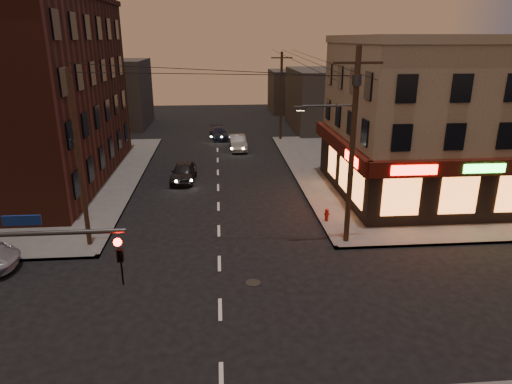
{
  "coord_description": "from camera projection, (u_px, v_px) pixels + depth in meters",
  "views": [
    {
      "loc": [
        0.12,
        -16.07,
        10.46
      ],
      "look_at": [
        1.91,
        5.31,
        3.2
      ],
      "focal_mm": 32.0,
      "sensor_mm": 36.0,
      "label": 1
    }
  ],
  "objects": [
    {
      "name": "ground",
      "position": [
        220.0,
        309.0,
        18.52
      ],
      "size": [
        120.0,
        120.0,
        0.0
      ],
      "primitive_type": "plane",
      "color": "black",
      "rests_on": "ground"
    },
    {
      "name": "sidewalk_ne",
      "position": [
        435.0,
        170.0,
        37.85
      ],
      "size": [
        24.0,
        28.0,
        0.15
      ],
      "primitive_type": "cube",
      "color": "#514F4C",
      "rests_on": "ground"
    },
    {
      "name": "pizza_building",
      "position": [
        453.0,
        118.0,
        30.74
      ],
      "size": [
        15.85,
        12.85,
        10.5
      ],
      "color": "#9E9078",
      "rests_on": "sidewalk_ne"
    },
    {
      "name": "brick_apartment",
      "position": [
        16.0,
        93.0,
        33.17
      ],
      "size": [
        12.0,
        20.0,
        13.0
      ],
      "primitive_type": "cube",
      "color": "#451F16",
      "rests_on": "sidewalk_nw"
    },
    {
      "name": "bg_building_ne_a",
      "position": [
        334.0,
        100.0,
        54.37
      ],
      "size": [
        10.0,
        12.0,
        7.0
      ],
      "primitive_type": "cube",
      "color": "#3F3D3A",
      "rests_on": "ground"
    },
    {
      "name": "bg_building_nw",
      "position": [
        110.0,
        94.0,
        55.85
      ],
      "size": [
        9.0,
        10.0,
        8.0
      ],
      "primitive_type": "cube",
      "color": "#3F3D3A",
      "rests_on": "ground"
    },
    {
      "name": "bg_building_ne_b",
      "position": [
        297.0,
        91.0,
        67.59
      ],
      "size": [
        8.0,
        8.0,
        6.0
      ],
      "primitive_type": "cube",
      "color": "#3F3D3A",
      "rests_on": "ground"
    },
    {
      "name": "utility_pole_main",
      "position": [
        351.0,
        138.0,
        22.67
      ],
      "size": [
        4.2,
        0.44,
        10.0
      ],
      "color": "#382619",
      "rests_on": "sidewalk_ne"
    },
    {
      "name": "utility_pole_far",
      "position": [
        281.0,
        96.0,
        47.77
      ],
      "size": [
        0.26,
        0.26,
        9.0
      ],
      "primitive_type": "cylinder",
      "color": "#382619",
      "rests_on": "sidewalk_ne"
    },
    {
      "name": "utility_pole_west",
      "position": [
        79.0,
        161.0,
        22.62
      ],
      "size": [
        0.24,
        0.24,
        9.0
      ],
      "primitive_type": "cylinder",
      "color": "#382619",
      "rests_on": "sidewalk_nw"
    },
    {
      "name": "sedan_near",
      "position": [
        183.0,
        172.0,
        34.92
      ],
      "size": [
        2.04,
        4.38,
        1.45
      ],
      "primitive_type": "imported",
      "rotation": [
        0.0,
        0.0,
        -0.08
      ],
      "color": "black",
      "rests_on": "ground"
    },
    {
      "name": "sedan_mid",
      "position": [
        238.0,
        143.0,
        44.72
      ],
      "size": [
        1.78,
        4.47,
        1.45
      ],
      "primitive_type": "imported",
      "rotation": [
        0.0,
        0.0,
        0.06
      ],
      "color": "slate",
      "rests_on": "ground"
    },
    {
      "name": "sedan_far",
      "position": [
        219.0,
        133.0,
        49.66
      ],
      "size": [
        2.23,
        4.38,
        1.22
      ],
      "primitive_type": "imported",
      "rotation": [
        0.0,
        0.0,
        0.13
      ],
      "color": "black",
      "rests_on": "ground"
    },
    {
      "name": "fire_hydrant",
      "position": [
        327.0,
        214.0,
        26.99
      ],
      "size": [
        0.34,
        0.34,
        0.77
      ],
      "rotation": [
        0.0,
        0.0,
        -0.12
      ],
      "color": "maroon",
      "rests_on": "sidewalk_ne"
    }
  ]
}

